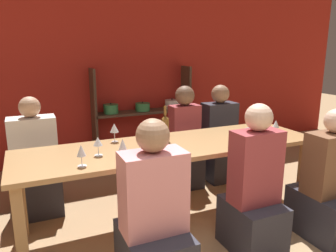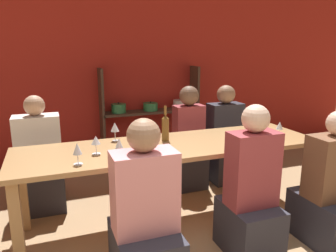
# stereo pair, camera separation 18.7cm
# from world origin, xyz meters

# --- Properties ---
(wall_back_red) EXTENTS (8.80, 0.06, 2.70)m
(wall_back_red) POSITION_xyz_m (0.00, 3.83, 1.35)
(wall_back_red) COLOR red
(wall_back_red) RESTS_ON ground_plane
(shelf_unit) EXTENTS (1.49, 0.30, 1.36)m
(shelf_unit) POSITION_xyz_m (0.52, 3.63, 0.54)
(shelf_unit) COLOR #4C3828
(shelf_unit) RESTS_ON ground_plane
(dining_table) EXTENTS (2.80, 0.81, 0.78)m
(dining_table) POSITION_xyz_m (0.12, 1.68, 0.69)
(dining_table) COLOR #AD7F4C
(dining_table) RESTS_ON ground_plane
(mixing_bowl) EXTENTS (0.31, 0.31, 0.09)m
(mixing_bowl) POSITION_xyz_m (0.95, 1.48, 0.83)
(mixing_bowl) COLOR #B7BABC
(mixing_bowl) RESTS_ON dining_table
(wine_bottle_green) EXTENTS (0.07, 0.07, 0.34)m
(wine_bottle_green) POSITION_xyz_m (0.10, 1.81, 0.91)
(wine_bottle_green) COLOR brown
(wine_bottle_green) RESTS_ON dining_table
(wine_glass_white_a) EXTENTS (0.07, 0.07, 0.17)m
(wine_glass_white_a) POSITION_xyz_m (-0.74, 1.43, 0.89)
(wine_glass_white_a) COLOR white
(wine_glass_white_a) RESTS_ON dining_table
(wine_glass_empty_a) EXTENTS (0.08, 0.08, 0.18)m
(wine_glass_empty_a) POSITION_xyz_m (-0.35, 1.97, 0.91)
(wine_glass_empty_a) COLOR white
(wine_glass_empty_a) RESTS_ON dining_table
(wine_glass_white_b) EXTENTS (0.07, 0.07, 0.14)m
(wine_glass_white_b) POSITION_xyz_m (1.24, 1.59, 0.88)
(wine_glass_white_b) COLOR white
(wine_glass_white_b) RESTS_ON dining_table
(wine_glass_red_a) EXTENTS (0.08, 0.08, 0.17)m
(wine_glass_red_a) POSITION_xyz_m (-0.41, 1.46, 0.89)
(wine_glass_red_a) COLOR white
(wine_glass_red_a) RESTS_ON dining_table
(wine_glass_red_b) EXTENTS (0.07, 0.07, 0.15)m
(wine_glass_red_b) POSITION_xyz_m (1.11, 1.68, 0.88)
(wine_glass_red_b) COLOR white
(wine_glass_red_b) RESTS_ON dining_table
(wine_glass_red_c) EXTENTS (0.08, 0.08, 0.16)m
(wine_glass_red_c) POSITION_xyz_m (-0.57, 1.63, 0.89)
(wine_glass_red_c) COLOR white
(wine_glass_red_c) RESTS_ON dining_table
(cell_phone) EXTENTS (0.16, 0.15, 0.01)m
(cell_phone) POSITION_xyz_m (0.00, 1.52, 0.78)
(cell_phone) COLOR #1E2338
(cell_phone) RESTS_ON dining_table
(person_near_a) EXTENTS (0.44, 0.55, 1.20)m
(person_near_a) POSITION_xyz_m (-0.36, 0.95, 0.44)
(person_near_a) COLOR #2D2D38
(person_near_a) RESTS_ON ground_plane
(person_far_a) EXTENTS (0.35, 0.44, 1.22)m
(person_far_a) POSITION_xyz_m (0.61, 2.41, 0.47)
(person_far_a) COLOR #2D2D38
(person_far_a) RESTS_ON ground_plane
(person_near_b) EXTENTS (0.39, 0.49, 1.23)m
(person_near_b) POSITION_xyz_m (0.53, 1.00, 0.46)
(person_near_b) COLOR #2D2D38
(person_near_b) RESTS_ON ground_plane
(person_far_b) EXTENTS (0.42, 0.53, 1.20)m
(person_far_b) POSITION_xyz_m (1.13, 2.46, 0.44)
(person_far_b) COLOR #2D2D38
(person_far_b) RESTS_ON ground_plane
(person_near_c) EXTENTS (0.45, 0.56, 1.15)m
(person_near_c) POSITION_xyz_m (1.27, 0.91, 0.41)
(person_near_c) COLOR #2D2D38
(person_near_c) RESTS_ON ground_plane
(person_far_c) EXTENTS (0.45, 0.56, 1.18)m
(person_far_c) POSITION_xyz_m (-1.05, 2.46, 0.42)
(person_far_c) COLOR #2D2D38
(person_far_c) RESTS_ON ground_plane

